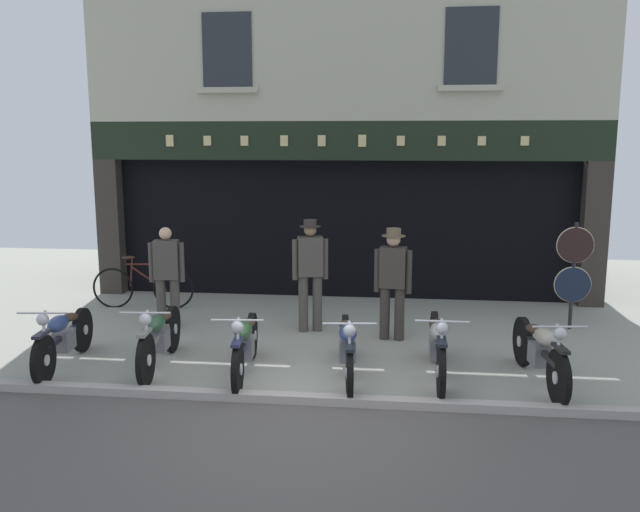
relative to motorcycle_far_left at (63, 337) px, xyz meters
name	(u,v)px	position (x,y,z in m)	size (l,w,h in m)	color
ground	(291,449)	(3.33, -1.90, -0.46)	(21.45, 22.00, 0.18)	gray
shop_facade	(350,202)	(3.33, 6.11, 1.24)	(9.75, 4.42, 5.98)	black
motorcycle_far_left	(63,337)	(0.00, 0.00, 0.00)	(0.62, 1.94, 0.91)	black
motorcycle_left	(159,336)	(1.27, 0.12, 0.01)	(0.62, 2.00, 0.92)	black
motorcycle_center_left	(245,344)	(2.45, -0.02, 0.00)	(0.62, 1.98, 0.91)	black
motorcycle_center	(347,346)	(3.75, 0.05, 0.00)	(0.62, 2.05, 0.90)	black
motorcycle_center_right	(438,345)	(4.87, 0.15, 0.02)	(0.62, 2.08, 0.93)	black
motorcycle_right	(540,351)	(6.11, 0.09, 0.01)	(0.62, 2.01, 0.92)	black
salesman_left	(167,273)	(0.73, 1.99, 0.47)	(0.55, 0.27, 1.62)	#47423D
shopkeeper_center	(310,270)	(3.02, 2.04, 0.56)	(0.55, 0.33, 1.76)	#47423D
salesman_right	(393,279)	(4.29, 1.74, 0.52)	(0.56, 0.35, 1.69)	#38332D
tyre_sign_pole	(574,266)	(7.10, 2.62, 0.60)	(0.57, 0.06, 1.71)	#232328
advert_board_near	(221,207)	(0.96, 4.48, 1.26)	(0.82, 0.03, 1.00)	silver
advert_board_far	(161,212)	(-0.24, 4.48, 1.15)	(0.84, 0.03, 0.97)	beige
leaning_bicycle	(143,286)	(-0.15, 3.16, -0.03)	(1.82, 0.50, 0.96)	black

